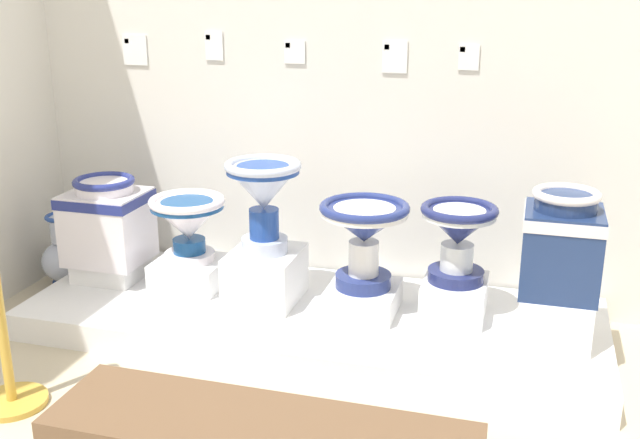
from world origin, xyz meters
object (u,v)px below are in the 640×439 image
Objects in this scene: antique_toilet_rightmost at (263,190)px; plinth_block_pale_glazed at (554,315)px; antique_toilet_broad_patterned at (188,219)px; info_placard_first at (135,50)px; plinth_block_rightmost at (265,276)px; decorative_vase_companion at (65,256)px; plinth_block_broad_patterned at (191,273)px; antique_toilet_pale_glazed at (562,240)px; info_placard_second at (214,46)px; antique_toilet_central_ornate at (107,218)px; stanchion_post_near_left at (4,345)px; info_placard_fourth at (395,57)px; plinth_block_central_ornate at (112,269)px; antique_toilet_slender_white at (458,231)px; info_placard_fifth at (469,57)px; antique_toilet_tall_cobalt at (364,228)px; plinth_block_slender_white at (454,298)px; plinth_block_tall_cobalt at (363,299)px; info_placard_third at (294,52)px.

antique_toilet_rightmost is 1.40m from plinth_block_pale_glazed.
info_placard_first is at bearing 137.72° from antique_toilet_broad_patterned.
decorative_vase_companion reaches higher than plinth_block_rightmost.
plinth_block_broad_patterned is 1.80m from antique_toilet_pale_glazed.
info_placard_second is (-0.43, 0.48, 1.03)m from plinth_block_rightmost.
info_placard_first is at bearing 137.72° from plinth_block_broad_patterned.
stanchion_post_near_left reaches higher than antique_toilet_central_ornate.
decorative_vase_companion is at bearing 172.61° from plinth_block_rightmost.
info_placard_second is 0.94m from info_placard_fourth.
antique_toilet_central_ornate is 1.29× the size of plinth_block_pale_glazed.
plinth_block_central_ornate is 0.37m from decorative_vase_companion.
stanchion_post_near_left is at bearing -146.91° from antique_toilet_slender_white.
antique_toilet_pale_glazed is 2.38m from info_placard_first.
antique_toilet_rightmost is at bearing 177.93° from plinth_block_pale_glazed.
info_placard_fifth reaches higher than stanchion_post_near_left.
antique_toilet_pale_glazed is (0.00, 0.00, 0.34)m from plinth_block_pale_glazed.
stanchion_post_near_left is (-0.72, -0.97, 0.01)m from plinth_block_rightmost.
info_placard_first reaches higher than antique_toilet_tall_cobalt.
info_placard_fifth is (1.72, 0.44, 1.08)m from plinth_block_central_ornate.
antique_toilet_slender_white is at bearing 0.78° from antique_toilet_broad_patterned.
info_placard_fifth reaches higher than plinth_block_pale_glazed.
plinth_block_slender_white is at bearing -2.13° from decorative_vase_companion.
decorative_vase_companion is (-1.70, 0.16, -0.02)m from plinth_block_tall_cobalt.
antique_toilet_tall_cobalt is 1.14× the size of antique_toilet_slender_white.
antique_toilet_central_ornate reaches higher than plinth_block_pale_glazed.
plinth_block_central_ornate is at bearing 0.00° from antique_toilet_central_ornate.
info_placard_fifth reaches higher than plinth_block_tall_cobalt.
antique_toilet_tall_cobalt is at bearing -169.41° from plinth_block_slender_white.
antique_toilet_rightmost is at bearing -174.92° from plinth_block_slender_white.
info_placard_second reaches higher than decorative_vase_companion.
info_placard_second reaches higher than plinth_block_rightmost.
plinth_block_rightmost is 1.09× the size of plinth_block_tall_cobalt.
plinth_block_pale_glazed is 3.04× the size of info_placard_third.
antique_toilet_central_ornate is 0.44m from antique_toilet_broad_patterned.
plinth_block_pale_glazed is 1.25m from info_placard_fifth.
plinth_block_slender_white is (0.89, 0.08, -0.46)m from antique_toilet_rightmost.
info_placard_fourth reaches higher than antique_toilet_central_ornate.
plinth_block_broad_patterned is at bearing -179.22° from antique_toilet_slender_white.
plinth_block_broad_patterned reaches higher than plinth_block_central_ornate.
info_placard_fourth is at bearing 10.64° from decorative_vase_companion.
plinth_block_central_ornate is 1.46m from info_placard_third.
stanchion_post_near_left is at bearing -81.84° from plinth_block_central_ornate.
antique_toilet_tall_cobalt is 0.53m from plinth_block_slender_white.
plinth_block_central_ornate is at bearing -162.21° from info_placard_fourth.
plinth_block_broad_patterned is 1.08m from stanchion_post_near_left.
info_placard_second reaches higher than info_placard_first.
plinth_block_central_ornate is 1.00m from antique_toilet_rightmost.
stanchion_post_near_left is at bearing -140.93° from antique_toilet_tall_cobalt.
antique_toilet_slender_white is at bearing 163.77° from antique_toilet_pale_glazed.
plinth_block_tall_cobalt is at bearing -45.09° from info_placard_third.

